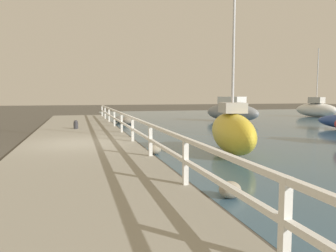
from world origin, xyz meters
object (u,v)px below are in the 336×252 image
(sailboat_white, at_px, (316,109))
(mooring_bollard, at_px, (76,125))
(sailboat_gray, at_px, (232,111))
(sailboat_yellow, at_px, (232,131))

(sailboat_white, bearing_deg, mooring_bollard, 178.16)
(sailboat_gray, height_order, sailboat_white, sailboat_gray)
(mooring_bollard, bearing_deg, sailboat_yellow, -54.86)
(sailboat_white, bearing_deg, sailboat_gray, 173.78)
(sailboat_white, height_order, sailboat_yellow, sailboat_yellow)
(mooring_bollard, height_order, sailboat_gray, sailboat_gray)
(sailboat_white, bearing_deg, sailboat_yellow, -159.21)
(sailboat_gray, bearing_deg, mooring_bollard, -177.80)
(mooring_bollard, height_order, sailboat_white, sailboat_white)
(sailboat_gray, bearing_deg, sailboat_yellow, -138.80)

